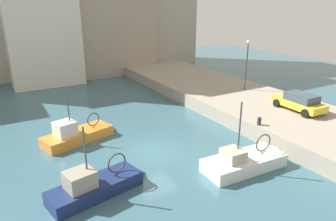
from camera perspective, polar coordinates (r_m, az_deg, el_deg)
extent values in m
plane|color=#386070|center=(20.77, -2.51, -7.76)|extent=(80.00, 80.00, 0.00)
cube|color=#9E9384|center=(27.34, 19.31, -0.64)|extent=(9.00, 56.00, 1.20)
cube|color=orange|center=(23.35, -16.16, -5.34)|extent=(5.22, 3.09, 1.43)
cone|color=orange|center=(24.69, -10.56, -3.49)|extent=(1.31, 1.84, 1.65)
cube|color=#9E7A51|center=(23.10, -16.31, -3.89)|extent=(4.99, 2.90, 0.08)
cube|color=beige|center=(22.51, -18.40, -3.22)|extent=(1.61, 1.57, 1.02)
cylinder|color=#4C4C51|center=(22.39, -17.74, -1.03)|extent=(0.10, 0.10, 2.72)
torus|color=#3F3833|center=(23.50, -13.57, -1.59)|extent=(1.01, 0.35, 1.03)
sphere|color=white|center=(23.52, -20.55, -5.10)|extent=(0.32, 0.32, 0.32)
cube|color=white|center=(19.49, 13.68, -10.31)|extent=(5.11, 2.24, 1.55)
cone|color=white|center=(21.33, 19.57, -8.20)|extent=(0.97, 1.87, 1.84)
cube|color=#9E7A51|center=(19.15, 13.85, -8.49)|extent=(4.91, 2.07, 0.08)
cube|color=#B7AD99|center=(18.44, 11.85, -8.08)|extent=(1.16, 1.29, 0.71)
cylinder|color=#4C4C51|center=(18.05, 12.98, -3.89)|extent=(0.10, 0.10, 3.59)
torus|color=#3F3833|center=(19.75, 17.11, -5.71)|extent=(1.15, 0.13, 1.15)
sphere|color=white|center=(19.27, 8.09, -9.48)|extent=(0.32, 0.32, 0.32)
cube|color=navy|center=(17.15, -13.07, -14.74)|extent=(5.08, 2.61, 1.50)
cone|color=navy|center=(18.35, -5.35, -11.79)|extent=(1.18, 1.67, 1.52)
cube|color=#896B4C|center=(16.79, -13.25, -12.84)|extent=(4.87, 2.44, 0.08)
cube|color=gray|center=(16.24, -15.88, -12.19)|extent=(1.59, 1.46, 0.93)
cylinder|color=#4C4C51|center=(15.85, -14.89, -8.32)|extent=(0.10, 0.10, 3.22)
torus|color=#3F3833|center=(17.01, -9.38, -9.47)|extent=(1.11, 0.30, 1.12)
sphere|color=white|center=(17.27, -19.02, -14.22)|extent=(0.32, 0.32, 0.32)
cube|color=gold|center=(26.93, 22.86, 1.18)|extent=(1.95, 4.26, 0.55)
cube|color=#384756|center=(26.65, 23.36, 2.22)|extent=(1.66, 2.41, 0.60)
cylinder|color=black|center=(27.23, 19.35, 1.32)|extent=(0.25, 0.65, 0.64)
cylinder|color=black|center=(28.51, 21.81, 1.81)|extent=(0.25, 0.65, 0.64)
cylinder|color=black|center=(25.50, 23.91, -0.48)|extent=(0.25, 0.65, 0.64)
cylinder|color=black|center=(26.86, 26.30, 0.12)|extent=(0.25, 0.65, 0.64)
cylinder|color=#2D2D33|center=(22.86, 16.42, -1.90)|extent=(0.28, 0.28, 0.55)
cylinder|color=#38383D|center=(31.24, 14.20, 7.74)|extent=(0.12, 0.12, 4.50)
sphere|color=#F2EACC|center=(30.87, 14.57, 12.10)|extent=(0.36, 0.36, 0.36)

